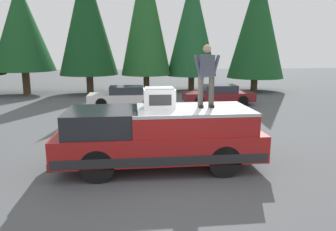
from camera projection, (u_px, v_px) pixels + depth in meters
ground_plane at (171, 173)px, 8.41m from camera, size 90.00×90.00×0.00m
pickup_truck at (159, 136)px, 8.69m from camera, size 2.01×5.54×1.65m
compressor_unit at (159, 98)px, 8.60m from camera, size 0.65×0.84×0.56m
person_on_truck_bed at (206, 74)px, 8.56m from camera, size 0.29×0.72×1.69m
parked_car_maroon at (218, 95)px, 18.78m from camera, size 1.64×4.10×1.16m
parked_car_white at (125, 96)px, 18.10m from camera, size 1.64×4.10×1.16m
conifer_far_left at (257, 23)px, 24.15m from camera, size 4.32×4.32×9.27m
conifer_left at (192, 24)px, 24.55m from camera, size 3.94×3.94×9.07m
conifer_center_left at (146, 14)px, 23.73m from camera, size 3.82×3.82×10.38m
conifer_center_right at (87, 19)px, 22.54m from camera, size 4.20×4.20×9.32m
conifer_right at (21, 27)px, 22.42m from camera, size 4.36×4.36×7.85m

